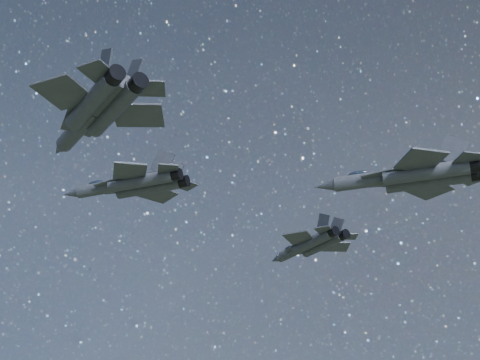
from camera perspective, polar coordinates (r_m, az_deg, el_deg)
The scene contains 4 objects.
jet_lead at distance 87.94m, azimuth -8.16°, elevation -0.31°, with size 17.35×11.92×4.35m.
jet_left at distance 100.98m, azimuth 5.60°, elevation -4.97°, with size 15.76×10.37×4.04m.
jet_right at distance 67.55m, azimuth -11.05°, elevation 5.38°, with size 18.03×11.81×4.65m.
jet_slot at distance 81.08m, azimuth 13.24°, elevation 0.31°, with size 18.89×12.85×4.75m.
Camera 1 is at (42.42, -65.73, 103.71)m, focal length 55.00 mm.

